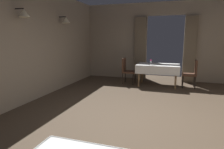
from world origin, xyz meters
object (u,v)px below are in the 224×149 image
object	(u,v)px
chair_mid_right	(192,72)
plate_mid_c	(169,65)
chair_mid_left	(127,70)
dining_table_mid	(158,67)
flower_vase_mid	(151,61)
plate_mid_b	(152,65)

from	to	relation	value
chair_mid_right	plate_mid_c	distance (m)	0.79
chair_mid_left	chair_mid_right	xyz separation A→B (m)	(2.20, 0.07, 0.00)
dining_table_mid	chair_mid_right	xyz separation A→B (m)	(1.10, 0.06, -0.14)
chair_mid_right	flower_vase_mid	xyz separation A→B (m)	(-1.35, -0.09, 0.33)
dining_table_mid	chair_mid_right	bearing A→B (deg)	3.20
chair_mid_right	plate_mid_b	distance (m)	1.35
dining_table_mid	plate_mid_c	world-z (taller)	plate_mid_c
flower_vase_mid	chair_mid_right	bearing A→B (deg)	3.86
flower_vase_mid	plate_mid_b	bearing A→B (deg)	-75.34
dining_table_mid	flower_vase_mid	size ratio (longest dim) A/B	8.05
dining_table_mid	plate_mid_c	bearing A→B (deg)	-16.88
chair_mid_right	plate_mid_c	xyz separation A→B (m)	(-0.73, -0.18, 0.24)
flower_vase_mid	plate_mid_c	bearing A→B (deg)	-7.66
dining_table_mid	chair_mid_left	xyz separation A→B (m)	(-1.10, -0.00, -0.14)
chair_mid_left	chair_mid_right	distance (m)	2.20
dining_table_mid	plate_mid_b	size ratio (longest dim) A/B	7.19
chair_mid_left	dining_table_mid	bearing A→B (deg)	0.24
dining_table_mid	flower_vase_mid	bearing A→B (deg)	-173.29
dining_table_mid	chair_mid_left	bearing A→B (deg)	-179.76
chair_mid_left	plate_mid_c	bearing A→B (deg)	-4.24
chair_mid_right	chair_mid_left	bearing A→B (deg)	-178.28
plate_mid_b	plate_mid_c	xyz separation A→B (m)	(0.55, 0.21, 0.00)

